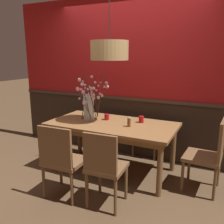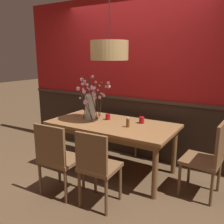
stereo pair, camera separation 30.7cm
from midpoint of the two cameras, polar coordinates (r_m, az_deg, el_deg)
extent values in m
plane|color=brown|center=(3.77, -2.40, -13.44)|extent=(24.00, 24.00, 0.00)
cube|color=#2D2119|center=(4.19, 2.23, -3.51)|extent=(4.41, 0.12, 0.96)
cube|color=#3E2E24|center=(4.07, 2.24, 3.23)|extent=(4.41, 0.14, 0.05)
cube|color=maroon|center=(4.01, 2.41, 14.70)|extent=(4.41, 0.12, 1.66)
cube|color=olive|center=(3.50, -2.51, -2.94)|extent=(1.82, 0.93, 0.04)
cube|color=brown|center=(3.52, -2.50, -3.88)|extent=(1.71, 0.82, 0.08)
cylinder|color=brown|center=(3.79, -16.33, -8.08)|extent=(0.07, 0.07, 0.69)
cylinder|color=brown|center=(3.01, 8.23, -13.38)|extent=(0.07, 0.07, 0.69)
cylinder|color=brown|center=(4.34, -9.68, -4.99)|extent=(0.07, 0.07, 0.69)
cylinder|color=brown|center=(3.68, 11.87, -8.48)|extent=(0.07, 0.07, 0.69)
cube|color=brown|center=(4.16, 6.22, -4.13)|extent=(0.44, 0.44, 0.04)
cube|color=brown|center=(4.28, 7.14, -0.53)|extent=(0.41, 0.04, 0.41)
cylinder|color=brown|center=(4.02, 7.85, -8.38)|extent=(0.04, 0.04, 0.43)
cylinder|color=brown|center=(4.14, 2.83, -7.64)|extent=(0.04, 0.04, 0.43)
cylinder|color=brown|center=(4.36, 9.29, -6.73)|extent=(0.04, 0.04, 0.43)
cylinder|color=brown|center=(4.46, 4.62, -6.09)|extent=(0.04, 0.04, 0.43)
cube|color=brown|center=(3.07, -13.85, -11.19)|extent=(0.47, 0.43, 0.04)
cube|color=brown|center=(2.84, -16.38, -7.94)|extent=(0.43, 0.06, 0.45)
cylinder|color=brown|center=(3.40, -14.56, -13.01)|extent=(0.04, 0.04, 0.42)
cylinder|color=brown|center=(3.20, -8.75, -14.54)|extent=(0.04, 0.04, 0.42)
cylinder|color=brown|center=(3.17, -18.54, -15.37)|extent=(0.04, 0.04, 0.42)
cylinder|color=brown|center=(2.94, -12.51, -17.31)|extent=(0.04, 0.04, 0.42)
cube|color=brown|center=(2.80, -4.42, -12.89)|extent=(0.43, 0.42, 0.04)
cube|color=brown|center=(2.56, -6.36, -9.79)|extent=(0.39, 0.06, 0.42)
cylinder|color=brown|center=(3.12, -5.79, -15.01)|extent=(0.04, 0.04, 0.44)
cylinder|color=brown|center=(2.99, 0.27, -16.29)|extent=(0.04, 0.04, 0.44)
cylinder|color=brown|center=(2.87, -9.17, -17.88)|extent=(0.04, 0.04, 0.44)
cylinder|color=brown|center=(2.72, -2.62, -19.53)|extent=(0.04, 0.04, 0.44)
cube|color=brown|center=(3.24, 17.93, -10.11)|extent=(0.46, 0.46, 0.04)
cube|color=brown|center=(3.12, 21.84, -6.15)|extent=(0.06, 0.42, 0.48)
cylinder|color=brown|center=(3.21, 13.52, -14.63)|extent=(0.04, 0.04, 0.42)
cylinder|color=brown|center=(3.54, 15.28, -11.99)|extent=(0.04, 0.04, 0.42)
cylinder|color=brown|center=(3.15, 20.34, -15.74)|extent=(0.04, 0.04, 0.42)
cylinder|color=brown|center=(3.48, 21.42, -12.91)|extent=(0.04, 0.04, 0.42)
cylinder|color=silver|center=(3.67, -7.87, 1.13)|extent=(0.16, 0.16, 0.38)
cylinder|color=silver|center=(3.71, -7.80, -1.08)|extent=(0.14, 0.14, 0.08)
cylinder|color=#472D23|center=(3.55, -8.61, 2.85)|extent=(0.17, 0.01, 0.64)
sphere|color=beige|center=(3.52, -8.55, 3.65)|extent=(0.03, 0.03, 0.03)
sphere|color=#E9ABCE|center=(3.51, -9.27, 4.62)|extent=(0.06, 0.06, 0.06)
sphere|color=#E9ACCB|center=(3.47, -9.66, 6.42)|extent=(0.04, 0.04, 0.04)
cylinder|color=#472D23|center=(3.77, -7.50, 2.62)|extent=(0.18, 0.09, 0.53)
sphere|color=#F6B0CB|center=(3.77, -7.21, 3.15)|extent=(0.03, 0.03, 0.03)
sphere|color=#F1B9D1|center=(3.80, -7.33, 3.98)|extent=(0.04, 0.04, 0.04)
sphere|color=#F8BED3|center=(3.81, -7.74, 5.89)|extent=(0.04, 0.04, 0.04)
sphere|color=#E6ADC3|center=(3.78, -7.66, 4.22)|extent=(0.05, 0.05, 0.05)
sphere|color=#FDAAC4|center=(3.79, -7.66, 5.69)|extent=(0.04, 0.04, 0.04)
sphere|color=#F2ADBE|center=(3.78, -7.11, 4.49)|extent=(0.05, 0.05, 0.05)
cylinder|color=#472D23|center=(3.57, -7.18, 2.63)|extent=(0.06, 0.18, 0.60)
sphere|color=#F9B4C4|center=(3.58, -6.92, 2.99)|extent=(0.04, 0.04, 0.04)
sphere|color=#F4A6CB|center=(3.46, -6.53, 6.96)|extent=(0.04, 0.04, 0.04)
sphere|color=beige|center=(3.48, -6.85, 5.59)|extent=(0.05, 0.05, 0.05)
sphere|color=#FDB7C6|center=(3.56, -6.90, 4.02)|extent=(0.04, 0.04, 0.04)
cylinder|color=#472D23|center=(3.62, -7.67, 3.72)|extent=(0.04, 0.15, 0.72)
sphere|color=#E9B3D2|center=(3.60, -7.40, 5.45)|extent=(0.05, 0.05, 0.05)
sphere|color=#EDADC8|center=(3.60, -7.39, 4.10)|extent=(0.04, 0.04, 0.04)
sphere|color=#EDB8D0|center=(3.60, -8.09, 5.28)|extent=(0.04, 0.04, 0.04)
sphere|color=#F1BFC8|center=(3.53, -7.30, 8.23)|extent=(0.04, 0.04, 0.04)
cylinder|color=#472D23|center=(3.65, -6.36, 3.18)|extent=(0.06, 0.20, 0.64)
sphere|color=#F9A9CC|center=(3.59, -5.69, 6.16)|extent=(0.03, 0.03, 0.03)
sphere|color=#FEA7D1|center=(3.65, -6.73, 3.32)|extent=(0.05, 0.05, 0.05)
sphere|color=#ECA8CD|center=(3.65, -6.11, 5.10)|extent=(0.03, 0.03, 0.03)
sphere|color=#F6AED1|center=(3.57, -5.22, 6.90)|extent=(0.03, 0.03, 0.03)
sphere|color=#F4AAC4|center=(3.66, -5.70, 3.38)|extent=(0.03, 0.03, 0.03)
cylinder|color=#472D23|center=(3.71, -4.98, 3.62)|extent=(0.30, 0.25, 0.67)
sphere|color=#F8BCCB|center=(3.71, -4.29, 5.95)|extent=(0.04, 0.04, 0.04)
sphere|color=#F4B0BD|center=(3.72, -4.67, 3.82)|extent=(0.04, 0.04, 0.04)
sphere|color=beige|center=(3.68, -3.57, 5.93)|extent=(0.05, 0.05, 0.05)
cylinder|color=#472D23|center=(3.56, -8.97, 1.86)|extent=(0.32, 0.02, 0.52)
sphere|color=#E6B0C9|center=(3.55, -8.73, 2.27)|extent=(0.05, 0.05, 0.05)
sphere|color=#FCB0D0|center=(3.55, -9.16, 1.92)|extent=(0.04, 0.04, 0.04)
sphere|color=#F2ABC5|center=(3.42, -10.64, 5.33)|extent=(0.05, 0.05, 0.05)
sphere|color=#ECBACF|center=(3.49, -10.20, 3.12)|extent=(0.03, 0.03, 0.03)
sphere|color=#EFB9C6|center=(3.55, -9.16, 2.29)|extent=(0.04, 0.04, 0.04)
cylinder|color=#472D23|center=(3.73, -8.75, 3.20)|extent=(0.02, 0.20, 0.62)
sphere|color=#EFAAC3|center=(3.76, -8.54, 3.49)|extent=(0.03, 0.03, 0.03)
sphere|color=#F4B1C2|center=(3.75, -9.38, 6.93)|extent=(0.05, 0.05, 0.05)
sphere|color=#F9BEC1|center=(3.74, -9.09, 6.40)|extent=(0.03, 0.03, 0.03)
sphere|color=#FCBBCC|center=(3.71, -8.97, 2.67)|extent=(0.05, 0.05, 0.05)
sphere|color=#EFB9C7|center=(3.72, -9.99, 7.47)|extent=(0.05, 0.05, 0.05)
sphere|color=#F8AAC9|center=(3.73, -9.60, 5.24)|extent=(0.04, 0.04, 0.04)
cylinder|color=#472D23|center=(3.68, -5.43, 3.63)|extent=(0.21, 0.24, 0.68)
sphere|color=beige|center=(3.65, -5.66, 3.40)|extent=(0.05, 0.05, 0.05)
sphere|color=#EBAACA|center=(3.67, -4.88, 4.00)|extent=(0.04, 0.04, 0.04)
sphere|color=#FAA8CE|center=(3.67, -3.74, 6.83)|extent=(0.05, 0.05, 0.05)
sphere|color=#FDB1CD|center=(3.65, -5.33, 4.35)|extent=(0.03, 0.03, 0.03)
cylinder|color=#472D23|center=(3.77, -8.07, 2.48)|extent=(0.12, 0.10, 0.51)
sphere|color=beige|center=(3.79, -8.43, 2.62)|extent=(0.04, 0.04, 0.04)
sphere|color=#F4B3BD|center=(3.82, -8.71, 6.21)|extent=(0.04, 0.04, 0.04)
sphere|color=#F9B1C6|center=(3.80, -8.64, 5.53)|extent=(0.03, 0.03, 0.03)
cylinder|color=#9E0F14|center=(3.51, 4.42, -1.76)|extent=(0.07, 0.07, 0.10)
torus|color=red|center=(3.50, 4.43, -1.06)|extent=(0.08, 0.08, 0.01)
cylinder|color=silver|center=(3.52, 4.42, -1.99)|extent=(0.05, 0.05, 0.05)
cylinder|color=#9E0F14|center=(3.66, -3.64, -1.18)|extent=(0.07, 0.07, 0.09)
torus|color=red|center=(3.65, -3.65, -0.56)|extent=(0.08, 0.08, 0.01)
cylinder|color=silver|center=(3.66, -3.64, -1.39)|extent=(0.05, 0.05, 0.04)
cylinder|color=brown|center=(3.30, 1.37, -2.53)|extent=(0.05, 0.05, 0.12)
cylinder|color=beige|center=(3.28, 1.38, -1.39)|extent=(0.03, 0.03, 0.02)
cylinder|color=tan|center=(3.36, -3.31, 14.25)|extent=(0.51, 0.51, 0.26)
sphere|color=#F9EAB7|center=(3.36, -3.30, 13.59)|extent=(0.14, 0.14, 0.14)
cylinder|color=black|center=(3.40, -3.43, 22.70)|extent=(0.01, 0.01, 0.74)
camera|label=1|loc=(0.15, -92.54, -0.60)|focal=38.91mm
camera|label=2|loc=(0.15, 87.46, 0.60)|focal=38.91mm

